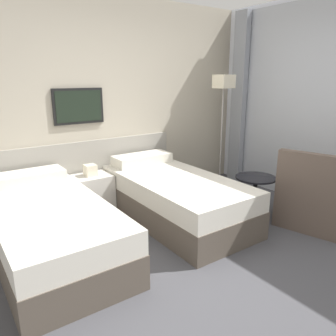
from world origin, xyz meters
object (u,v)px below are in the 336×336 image
(side_table, at_px, (255,189))
(armchair, at_px, (316,202))
(floor_lamp, at_px, (223,95))
(bed_near_door, at_px, (50,229))
(nightstand, at_px, (92,193))
(bed_near_window, at_px, (174,197))

(side_table, xyz_separation_m, armchair, (0.43, -0.54, -0.09))
(side_table, bearing_deg, floor_lamp, 67.62)
(bed_near_door, distance_m, nightstand, 1.07)
(bed_near_door, height_order, bed_near_window, same)
(bed_near_door, relative_size, nightstand, 3.19)
(nightstand, xyz_separation_m, side_table, (1.55, -1.32, 0.12))
(bed_near_door, xyz_separation_m, armchair, (2.72, -1.10, 0.01))
(nightstand, bearing_deg, side_table, -40.57)
(armchair, bearing_deg, side_table, 22.85)
(bed_near_door, height_order, nightstand, bed_near_door)
(armchair, bearing_deg, nightstand, 31.25)
(nightstand, xyz_separation_m, armchair, (1.97, -1.86, 0.04))
(bed_near_door, xyz_separation_m, side_table, (2.29, -0.56, 0.10))
(bed_near_door, relative_size, side_table, 3.78)
(side_table, bearing_deg, bed_near_window, 144.85)
(nightstand, distance_m, side_table, 2.04)
(bed_near_window, xyz_separation_m, nightstand, (-0.75, 0.76, -0.02))
(bed_near_door, xyz_separation_m, floor_lamp, (2.72, 0.49, 1.15))
(nightstand, distance_m, armchair, 2.71)
(floor_lamp, bearing_deg, nightstand, 172.15)
(nightstand, distance_m, floor_lamp, 2.32)
(bed_near_window, bearing_deg, armchair, -42.03)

